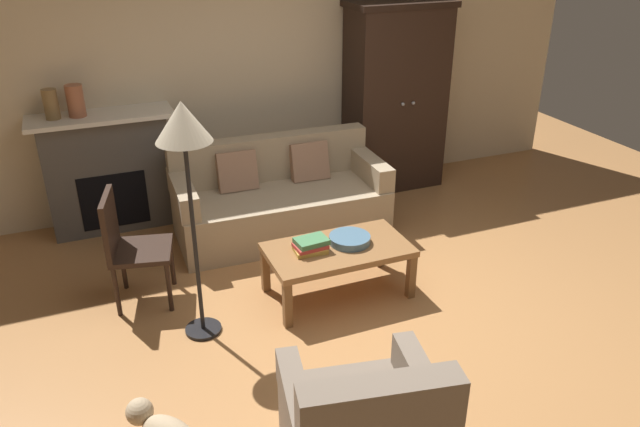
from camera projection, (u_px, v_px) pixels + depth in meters
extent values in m
plane|color=#B27A47|center=(366.00, 319.00, 4.62)|extent=(9.60, 9.60, 0.00)
cube|color=beige|center=(257.00, 62.00, 6.12)|extent=(7.20, 0.10, 2.80)
cube|color=#4C4947|center=(109.00, 174.00, 5.76)|extent=(1.10, 0.36, 1.08)
cube|color=black|center=(114.00, 201.00, 5.70)|extent=(0.60, 0.01, 0.52)
cube|color=white|center=(100.00, 116.00, 5.50)|extent=(1.26, 0.48, 0.04)
cube|color=black|center=(395.00, 100.00, 6.53)|extent=(1.00, 0.52, 1.89)
cube|color=black|center=(400.00, 4.00, 6.10)|extent=(1.06, 0.55, 0.06)
sphere|color=#ADAFB5|center=(403.00, 104.00, 6.26)|extent=(0.04, 0.04, 0.04)
sphere|color=#ADAFB5|center=(413.00, 103.00, 6.30)|extent=(0.04, 0.04, 0.04)
cube|color=tan|center=(281.00, 213.00, 5.75)|extent=(1.93, 0.90, 0.44)
cube|color=tan|center=(270.00, 157.00, 5.85)|extent=(1.90, 0.24, 0.42)
cube|color=tan|center=(183.00, 194.00, 5.33)|extent=(0.19, 0.80, 0.22)
cube|color=tan|center=(369.00, 167.00, 5.88)|extent=(0.19, 0.80, 0.22)
cube|color=#9E755B|center=(237.00, 171.00, 5.64)|extent=(0.37, 0.20, 0.37)
cube|color=#9E755B|center=(309.00, 161.00, 5.86)|extent=(0.37, 0.20, 0.37)
cube|color=olive|center=(338.00, 250.00, 4.76)|extent=(1.10, 0.60, 0.05)
cube|color=brown|center=(287.00, 305.00, 4.46)|extent=(0.06, 0.06, 0.37)
cube|color=brown|center=(411.00, 276.00, 4.81)|extent=(0.06, 0.06, 0.37)
cube|color=brown|center=(265.00, 270.00, 4.89)|extent=(0.06, 0.06, 0.37)
cube|color=brown|center=(380.00, 246.00, 5.24)|extent=(0.06, 0.06, 0.37)
cylinder|color=slate|center=(350.00, 239.00, 4.80)|extent=(0.32, 0.32, 0.06)
cube|color=gold|center=(310.00, 250.00, 4.67)|extent=(0.25, 0.19, 0.03)
cube|color=#B73833|center=(310.00, 246.00, 4.66)|extent=(0.25, 0.18, 0.03)
cube|color=#427A4C|center=(311.00, 241.00, 4.66)|extent=(0.25, 0.19, 0.04)
cylinder|color=olive|center=(51.00, 104.00, 5.31)|extent=(0.13, 0.13, 0.26)
cylinder|color=#A86042|center=(75.00, 101.00, 5.37)|extent=(0.15, 0.15, 0.28)
cube|color=#756656|center=(380.00, 422.00, 2.80)|extent=(0.78, 0.30, 0.46)
cube|color=#756656|center=(423.00, 388.00, 3.19)|extent=(0.25, 0.71, 0.20)
cube|color=#756656|center=(297.00, 407.00, 3.08)|extent=(0.25, 0.71, 0.20)
cube|color=black|center=(142.00, 251.00, 4.67)|extent=(0.53, 0.53, 0.04)
cylinder|color=black|center=(169.00, 287.00, 4.63)|extent=(0.04, 0.04, 0.41)
cylinder|color=black|center=(172.00, 262.00, 4.97)|extent=(0.04, 0.04, 0.41)
cylinder|color=black|center=(117.00, 292.00, 4.58)|extent=(0.04, 0.04, 0.41)
cylinder|color=black|center=(123.00, 266.00, 4.91)|extent=(0.04, 0.04, 0.41)
cube|color=black|center=(109.00, 224.00, 4.54)|extent=(0.14, 0.44, 0.45)
cylinder|color=black|center=(203.00, 329.00, 4.49)|extent=(0.26, 0.26, 0.02)
cylinder|color=black|center=(195.00, 242.00, 4.17)|extent=(0.03, 0.03, 1.46)
cone|color=beige|center=(182.00, 121.00, 3.80)|extent=(0.36, 0.36, 0.26)
sphere|color=tan|center=(140.00, 412.00, 3.33)|extent=(0.15, 0.15, 0.15)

